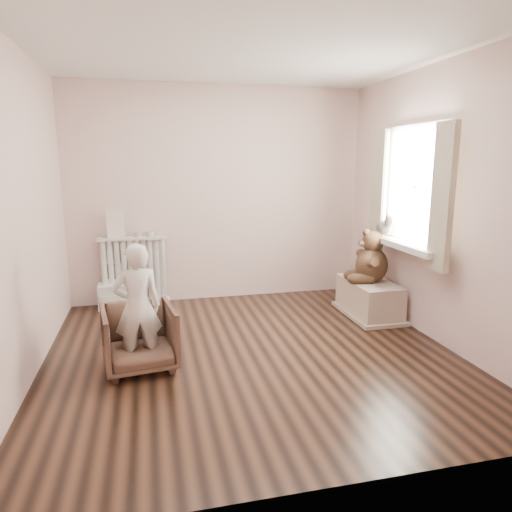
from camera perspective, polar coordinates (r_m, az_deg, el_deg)
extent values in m
cube|color=black|center=(4.23, -0.59, -12.01)|extent=(3.60, 3.60, 0.01)
cube|color=white|center=(3.97, -0.67, 24.80)|extent=(3.60, 3.60, 0.01)
cube|color=beige|center=(5.65, -4.68, 7.62)|extent=(3.60, 0.02, 2.60)
cube|color=beige|center=(2.19, 9.80, 0.99)|extent=(3.60, 0.02, 2.60)
cube|color=beige|center=(3.91, -27.38, 4.53)|extent=(0.02, 3.60, 2.60)
cube|color=beige|center=(4.63, 21.79, 5.92)|extent=(0.02, 3.60, 2.60)
cube|color=white|center=(4.85, 19.50, 8.09)|extent=(0.03, 0.90, 1.10)
cube|color=silver|center=(4.86, 18.14, 1.30)|extent=(0.22, 1.10, 0.06)
cube|color=#BBB295|center=(4.32, 22.28, 6.73)|extent=(0.06, 0.26, 1.30)
cube|color=#BBB295|center=(5.28, 15.10, 7.95)|extent=(0.06, 0.26, 1.30)
cube|color=silver|center=(5.61, -14.93, -2.19)|extent=(0.80, 0.15, 0.84)
cube|color=beige|center=(5.51, -17.14, 3.93)|extent=(0.20, 0.02, 0.33)
cylinder|color=#A59E8C|center=(5.52, -14.57, 2.64)|extent=(0.09, 0.09, 0.05)
cylinder|color=#A59E8C|center=(5.52, -13.14, 2.70)|extent=(0.10, 0.10, 0.05)
cube|color=silver|center=(5.63, -17.46, -3.51)|extent=(0.33, 0.24, 0.53)
imported|color=brown|center=(3.96, -14.37, -9.86)|extent=(0.65, 0.67, 0.54)
imported|color=silver|center=(3.82, -14.59, -6.24)|extent=(0.42, 0.31, 1.06)
cube|color=#B9A792|center=(5.30, 13.95, -5.10)|extent=(0.44, 0.84, 0.39)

